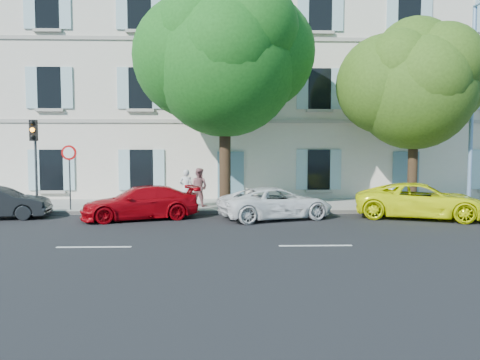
{
  "coord_description": "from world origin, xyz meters",
  "views": [
    {
      "loc": [
        -2.45,
        -16.54,
        2.65
      ],
      "look_at": [
        -1.88,
        2.0,
        1.4
      ],
      "focal_mm": 35.0,
      "sensor_mm": 36.0,
      "label": 1
    }
  ],
  "objects_px": {
    "car_yellow_supercar": "(421,201)",
    "tree_right": "(414,91)",
    "street_lamp": "(474,94)",
    "pedestrian_a": "(186,188)",
    "car_red_coupe": "(140,203)",
    "pedestrian_b": "(199,187)",
    "tree_left": "(225,64)",
    "car_white_coupe": "(276,203)",
    "traffic_light": "(34,145)",
    "road_sign": "(69,163)"
  },
  "relations": [
    {
      "from": "car_yellow_supercar",
      "to": "tree_left",
      "type": "bearing_deg",
      "value": 95.41
    },
    {
      "from": "car_white_coupe",
      "to": "car_yellow_supercar",
      "type": "height_order",
      "value": "car_yellow_supercar"
    },
    {
      "from": "car_yellow_supercar",
      "to": "tree_right",
      "type": "xyz_separation_m",
      "value": [
        0.57,
        2.31,
        4.42
      ]
    },
    {
      "from": "car_white_coupe",
      "to": "car_yellow_supercar",
      "type": "xyz_separation_m",
      "value": [
        5.54,
        -0.01,
        0.07
      ]
    },
    {
      "from": "car_white_coupe",
      "to": "street_lamp",
      "type": "xyz_separation_m",
      "value": [
        8.4,
        1.76,
        4.31
      ]
    },
    {
      "from": "street_lamp",
      "to": "pedestrian_b",
      "type": "distance_m",
      "value": 12.14
    },
    {
      "from": "tree_left",
      "to": "car_white_coupe",
      "type": "bearing_deg",
      "value": -45.03
    },
    {
      "from": "tree_right",
      "to": "pedestrian_a",
      "type": "xyz_separation_m",
      "value": [
        -9.7,
        0.41,
        -4.14
      ]
    },
    {
      "from": "car_red_coupe",
      "to": "pedestrian_a",
      "type": "height_order",
      "value": "pedestrian_a"
    },
    {
      "from": "car_red_coupe",
      "to": "tree_left",
      "type": "distance_m",
      "value": 6.58
    },
    {
      "from": "car_red_coupe",
      "to": "road_sign",
      "type": "bearing_deg",
      "value": -136.83
    },
    {
      "from": "street_lamp",
      "to": "tree_right",
      "type": "bearing_deg",
      "value": 166.8
    },
    {
      "from": "car_yellow_supercar",
      "to": "pedestrian_b",
      "type": "bearing_deg",
      "value": 92.17
    },
    {
      "from": "car_red_coupe",
      "to": "pedestrian_a",
      "type": "bearing_deg",
      "value": 132.52
    },
    {
      "from": "traffic_light",
      "to": "street_lamp",
      "type": "relative_size",
      "value": 0.44
    },
    {
      "from": "street_lamp",
      "to": "pedestrian_a",
      "type": "xyz_separation_m",
      "value": [
        -11.99,
        0.95,
        -3.95
      ]
    },
    {
      "from": "street_lamp",
      "to": "car_yellow_supercar",
      "type": "bearing_deg",
      "value": -148.17
    },
    {
      "from": "pedestrian_a",
      "to": "tree_right",
      "type": "bearing_deg",
      "value": 176.06
    },
    {
      "from": "tree_left",
      "to": "street_lamp",
      "type": "distance_m",
      "value": 10.38
    },
    {
      "from": "street_lamp",
      "to": "pedestrian_a",
      "type": "relative_size",
      "value": 5.22
    },
    {
      "from": "tree_right",
      "to": "road_sign",
      "type": "distance_m",
      "value": 14.7
    },
    {
      "from": "car_white_coupe",
      "to": "pedestrian_b",
      "type": "relative_size",
      "value": 2.6
    },
    {
      "from": "car_red_coupe",
      "to": "car_white_coupe",
      "type": "relative_size",
      "value": 1.0
    },
    {
      "from": "tree_left",
      "to": "traffic_light",
      "type": "relative_size",
      "value": 2.51
    },
    {
      "from": "car_white_coupe",
      "to": "pedestrian_b",
      "type": "bearing_deg",
      "value": 29.15
    },
    {
      "from": "tree_right",
      "to": "car_white_coupe",
      "type": "bearing_deg",
      "value": -159.37
    },
    {
      "from": "car_yellow_supercar",
      "to": "road_sign",
      "type": "height_order",
      "value": "road_sign"
    },
    {
      "from": "tree_right",
      "to": "traffic_light",
      "type": "xyz_separation_m",
      "value": [
        -15.84,
        -0.27,
        -2.29
      ]
    },
    {
      "from": "street_lamp",
      "to": "tree_left",
      "type": "bearing_deg",
      "value": 179.12
    },
    {
      "from": "car_red_coupe",
      "to": "pedestrian_a",
      "type": "xyz_separation_m",
      "value": [
        1.5,
        2.64,
        0.33
      ]
    },
    {
      "from": "car_yellow_supercar",
      "to": "pedestrian_a",
      "type": "relative_size",
      "value": 3.01
    },
    {
      "from": "car_red_coupe",
      "to": "street_lamp",
      "type": "height_order",
      "value": "street_lamp"
    },
    {
      "from": "street_lamp",
      "to": "pedestrian_a",
      "type": "bearing_deg",
      "value": 175.49
    },
    {
      "from": "car_yellow_supercar",
      "to": "tree_right",
      "type": "relative_size",
      "value": 0.63
    },
    {
      "from": "tree_right",
      "to": "tree_left",
      "type": "bearing_deg",
      "value": -177.29
    },
    {
      "from": "car_red_coupe",
      "to": "pedestrian_b",
      "type": "relative_size",
      "value": 2.6
    },
    {
      "from": "car_red_coupe",
      "to": "car_white_coupe",
      "type": "xyz_separation_m",
      "value": [
        5.09,
        -0.06,
        -0.03
      ]
    },
    {
      "from": "car_red_coupe",
      "to": "car_yellow_supercar",
      "type": "relative_size",
      "value": 0.89
    },
    {
      "from": "road_sign",
      "to": "tree_left",
      "type": "bearing_deg",
      "value": 0.98
    },
    {
      "from": "tree_right",
      "to": "street_lamp",
      "type": "distance_m",
      "value": 2.36
    },
    {
      "from": "car_red_coupe",
      "to": "car_white_coupe",
      "type": "distance_m",
      "value": 5.09
    },
    {
      "from": "car_yellow_supercar",
      "to": "car_white_coupe",
      "type": "bearing_deg",
      "value": 109.8
    },
    {
      "from": "traffic_light",
      "to": "pedestrian_b",
      "type": "xyz_separation_m",
      "value": [
        6.69,
        0.71,
        -1.82
      ]
    },
    {
      "from": "car_red_coupe",
      "to": "car_yellow_supercar",
      "type": "xyz_separation_m",
      "value": [
        10.63,
        -0.08,
        0.05
      ]
    },
    {
      "from": "car_white_coupe",
      "to": "traffic_light",
      "type": "xyz_separation_m",
      "value": [
        -9.74,
        2.03,
        2.2
      ]
    },
    {
      "from": "car_white_coupe",
      "to": "traffic_light",
      "type": "relative_size",
      "value": 1.18
    },
    {
      "from": "car_red_coupe",
      "to": "pedestrian_b",
      "type": "height_order",
      "value": "pedestrian_b"
    },
    {
      "from": "car_white_coupe",
      "to": "street_lamp",
      "type": "relative_size",
      "value": 0.51
    },
    {
      "from": "tree_right",
      "to": "traffic_light",
      "type": "distance_m",
      "value": 16.01
    },
    {
      "from": "car_white_coupe",
      "to": "traffic_light",
      "type": "bearing_deg",
      "value": 59.3
    }
  ]
}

